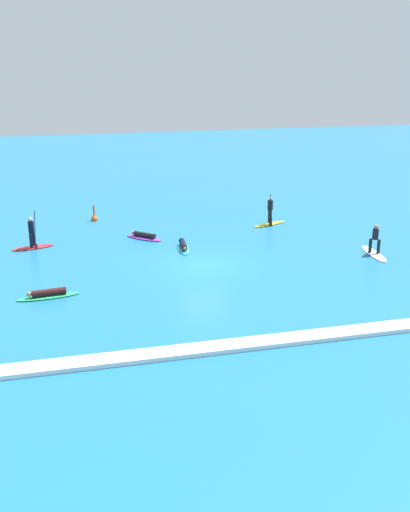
% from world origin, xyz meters
% --- Properties ---
extents(ground_plane, '(120.00, 120.00, 0.00)m').
position_xyz_m(ground_plane, '(0.00, 0.00, 0.00)').
color(ground_plane, '#1E6B93').
rests_on(ground_plane, ground).
extents(surfer_on_white_board, '(1.06, 3.16, 1.72)m').
position_xyz_m(surfer_on_white_board, '(9.69, -0.53, 0.45)').
color(surfer_on_white_board, white).
rests_on(surfer_on_white_board, ground_plane).
extents(surfer_on_green_board, '(2.93, 0.95, 0.42)m').
position_xyz_m(surfer_on_green_board, '(-8.18, -2.71, 0.15)').
color(surfer_on_green_board, '#23B266').
rests_on(surfer_on_green_board, ground_plane).
extents(surfer_on_red_board, '(2.55, 1.39, 2.37)m').
position_xyz_m(surfer_on_red_board, '(-8.97, 5.36, 0.50)').
color(surfer_on_red_board, red).
rests_on(surfer_on_red_board, ground_plane).
extents(surfer_on_teal_board, '(0.88, 2.48, 0.43)m').
position_xyz_m(surfer_on_teal_board, '(-0.53, 3.07, 0.17)').
color(surfer_on_teal_board, '#33C6CC').
rests_on(surfer_on_teal_board, ground_plane).
extents(surfer_on_yellow_board, '(2.67, 1.52, 2.11)m').
position_xyz_m(surfer_on_yellow_board, '(6.16, 6.88, 0.57)').
color(surfer_on_yellow_board, yellow).
rests_on(surfer_on_yellow_board, ground_plane).
extents(surfer_on_purple_board, '(2.30, 2.24, 0.41)m').
position_xyz_m(surfer_on_purple_board, '(-2.42, 5.68, 0.14)').
color(surfer_on_purple_board, purple).
rests_on(surfer_on_purple_board, ground_plane).
extents(marker_buoy, '(0.44, 0.44, 1.18)m').
position_xyz_m(marker_buoy, '(-5.03, 10.76, 0.18)').
color(marker_buoy, '#E55119').
rests_on(marker_buoy, ground_plane).
extents(wave_crest, '(22.09, 0.90, 0.18)m').
position_xyz_m(wave_crest, '(0.00, -9.70, 0.09)').
color(wave_crest, white).
rests_on(wave_crest, ground_plane).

